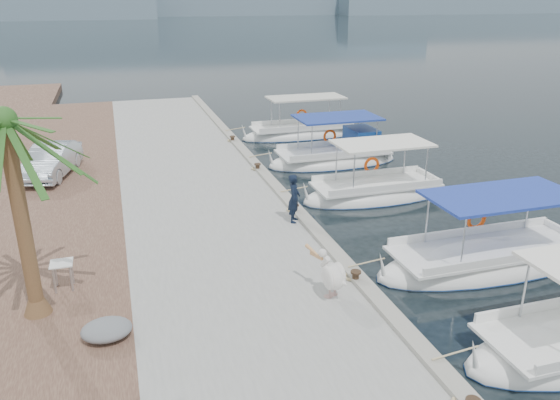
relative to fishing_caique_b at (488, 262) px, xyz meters
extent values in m
plane|color=black|center=(-4.20, 2.91, -0.12)|extent=(400.00, 400.00, 0.00)
cube|color=gray|center=(-7.20, 7.91, 0.13)|extent=(6.00, 40.00, 0.50)
cube|color=gray|center=(-4.42, 7.91, 0.44)|extent=(0.44, 40.00, 0.12)
cube|color=brown|center=(-12.20, 7.91, 0.13)|extent=(4.00, 40.00, 0.50)
ellipsoid|color=white|center=(-0.01, 0.00, -0.07)|extent=(7.19, 2.40, 1.30)
ellipsoid|color=navy|center=(-0.01, 0.00, -0.09)|extent=(7.23, 2.44, 0.22)
cube|color=white|center=(-0.01, 0.00, 0.43)|extent=(5.90, 2.06, 0.08)
cube|color=#213AA6|center=(0.17, 0.00, 2.07)|extent=(4.32, 2.20, 0.08)
cylinder|color=silver|center=(-1.62, -0.90, 1.23)|extent=(0.05, 0.05, 1.60)
torus|color=#FC4E0D|center=(0.29, 1.14, 0.88)|extent=(0.68, 0.12, 0.68)
ellipsoid|color=white|center=(-0.58, 6.25, -0.07)|extent=(6.04, 2.22, 1.30)
ellipsoid|color=navy|center=(-0.58, 6.25, -0.09)|extent=(6.07, 2.26, 0.22)
cube|color=white|center=(-0.58, 6.25, 0.43)|extent=(4.95, 1.91, 0.08)
cube|color=white|center=(-0.43, 6.25, 2.07)|extent=(3.62, 2.04, 0.08)
cylinder|color=silver|center=(-1.94, 5.41, 1.23)|extent=(0.05, 0.05, 1.60)
torus|color=#FC4E0D|center=(-0.28, 7.30, 0.88)|extent=(0.68, 0.12, 0.68)
ellipsoid|color=white|center=(-0.43, 11.09, -0.07)|extent=(6.35, 2.52, 1.30)
ellipsoid|color=navy|center=(-0.43, 11.09, -0.09)|extent=(6.38, 2.57, 0.22)
cube|color=white|center=(-0.43, 11.09, 0.43)|extent=(5.21, 2.17, 0.08)
cube|color=navy|center=(-0.27, 11.09, 2.07)|extent=(3.81, 2.32, 0.08)
cylinder|color=silver|center=(-1.86, 10.15, 1.23)|extent=(0.05, 0.05, 1.60)
torus|color=#FC4E0D|center=(-0.13, 12.29, 0.88)|extent=(0.68, 0.12, 0.68)
cube|color=navy|center=(1.00, 11.09, 0.98)|extent=(1.20, 1.76, 1.00)
ellipsoid|color=white|center=(-0.11, 16.41, -0.07)|extent=(6.99, 2.14, 1.30)
ellipsoid|color=navy|center=(-0.11, 16.41, -0.09)|extent=(7.03, 2.18, 0.22)
cube|color=white|center=(-0.11, 16.41, 0.43)|extent=(5.73, 1.84, 0.08)
cube|color=silver|center=(0.07, 16.41, 2.07)|extent=(4.19, 1.97, 0.08)
cylinder|color=silver|center=(-1.68, 15.61, 1.23)|extent=(0.05, 0.05, 1.60)
torus|color=#FC4E0D|center=(0.19, 17.43, 0.88)|extent=(0.68, 0.12, 0.68)
cylinder|color=black|center=(-4.55, -0.59, 0.53)|extent=(0.18, 0.18, 0.30)
cylinder|color=black|center=(-4.55, -0.59, 0.68)|extent=(0.28, 0.28, 0.05)
cylinder|color=black|center=(-4.55, 4.41, 0.53)|extent=(0.18, 0.18, 0.30)
cylinder|color=black|center=(-4.55, 4.41, 0.68)|extent=(0.28, 0.28, 0.05)
cylinder|color=black|center=(-4.55, 9.41, 0.53)|extent=(0.18, 0.18, 0.30)
cylinder|color=black|center=(-4.55, 9.41, 0.68)|extent=(0.28, 0.28, 0.05)
cylinder|color=black|center=(-4.55, 14.41, 0.53)|extent=(0.18, 0.18, 0.30)
cylinder|color=black|center=(-4.55, 14.41, 0.68)|extent=(0.28, 0.28, 0.05)
cylinder|color=tan|center=(-5.48, -1.09, 0.55)|extent=(0.05, 0.05, 0.35)
cylinder|color=tan|center=(-5.31, -1.03, 0.55)|extent=(0.05, 0.05, 0.35)
ellipsoid|color=white|center=(-5.40, -1.06, 0.94)|extent=(0.75, 0.95, 0.65)
cylinder|color=white|center=(-5.50, -0.78, 1.21)|extent=(0.23, 0.33, 0.34)
sphere|color=white|center=(-5.53, -0.68, 1.41)|extent=(0.21, 0.21, 0.21)
cone|color=#EAA566|center=(-5.65, -0.38, 1.31)|extent=(0.32, 0.63, 0.25)
imported|color=black|center=(-4.80, 3.76, 1.19)|extent=(0.60, 0.70, 1.63)
cylinder|color=brown|center=(-12.32, 0.27, 2.66)|extent=(0.34, 0.34, 4.57)
cone|color=brown|center=(-12.32, 0.27, 0.56)|extent=(0.64, 0.64, 0.36)
imported|color=silver|center=(-12.81, 11.27, 1.03)|extent=(2.36, 4.21, 1.31)
ellipsoid|color=slate|center=(-10.76, -1.25, 0.58)|extent=(1.10, 0.90, 0.40)
cylinder|color=silver|center=(-11.98, 1.10, 0.73)|extent=(0.06, 0.06, 0.70)
cylinder|color=silver|center=(-11.58, 1.10, 0.73)|extent=(0.06, 0.06, 0.70)
cylinder|color=silver|center=(-11.98, 1.50, 0.73)|extent=(0.06, 0.06, 0.70)
cylinder|color=silver|center=(-11.58, 1.50, 0.73)|extent=(0.06, 0.06, 0.70)
cube|color=white|center=(-11.78, 1.30, 1.09)|extent=(0.55, 0.55, 0.03)
camera|label=1|loc=(-10.10, -12.01, 7.42)|focal=35.00mm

